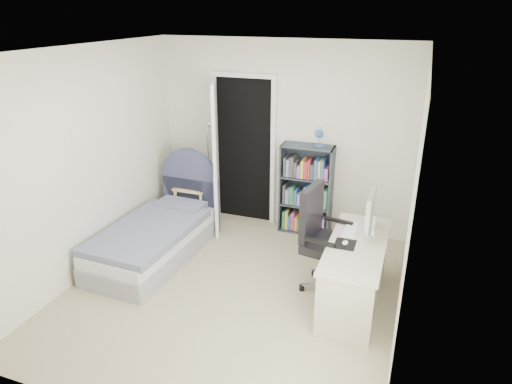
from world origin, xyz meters
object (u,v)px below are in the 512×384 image
(bed, at_px, (158,235))
(floor_lamp, at_px, (210,179))
(bookcase, at_px, (306,192))
(nightstand, at_px, (194,194))
(office_chair, at_px, (323,235))
(desk, at_px, (355,270))

(bed, height_order, floor_lamp, floor_lamp)
(bookcase, bearing_deg, nightstand, -170.61)
(floor_lamp, xyz_separation_m, office_chair, (1.89, -1.24, 0.05))
(bed, bearing_deg, desk, -3.87)
(nightstand, xyz_separation_m, bookcase, (1.54, 0.25, 0.14))
(floor_lamp, bearing_deg, desk, -31.50)
(bookcase, distance_m, office_chair, 1.35)
(bed, height_order, desk, desk)
(bed, height_order, office_chair, office_chair)
(bed, xyz_separation_m, office_chair, (2.03, -0.02, 0.38))
(nightstand, bearing_deg, bookcase, 9.39)
(floor_lamp, bearing_deg, bed, -96.58)
(bed, relative_size, bookcase, 1.30)
(bookcase, bearing_deg, bed, -141.27)
(bed, xyz_separation_m, floor_lamp, (0.14, 1.23, 0.33))
(bookcase, bearing_deg, office_chair, -68.66)
(desk, distance_m, office_chair, 0.49)
(floor_lamp, relative_size, bookcase, 0.99)
(nightstand, relative_size, desk, 0.47)
(desk, bearing_deg, nightstand, 154.63)
(floor_lamp, distance_m, desk, 2.67)
(nightstand, xyz_separation_m, office_chair, (2.03, -1.00, 0.21))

